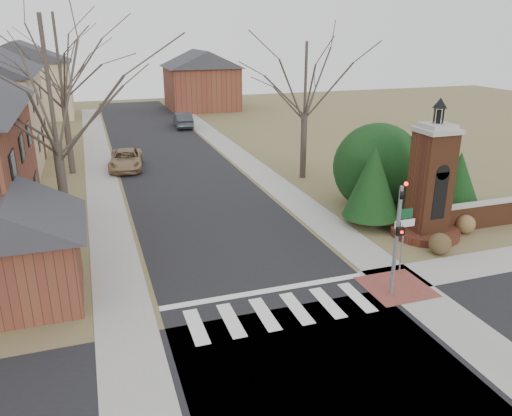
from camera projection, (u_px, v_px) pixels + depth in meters
name	position (u px, v px, depth m)	size (l,w,h in m)	color
ground	(289.00, 323.00, 16.65)	(120.00, 120.00, 0.00)	brown
main_street	(175.00, 165.00, 36.27)	(8.00, 70.00, 0.01)	black
cross_street	(330.00, 380.00, 13.97)	(120.00, 8.00, 0.01)	black
crosswalk_zone	(281.00, 311.00, 17.36)	(8.00, 2.20, 0.02)	silver
stop_bar	(266.00, 291.00, 18.70)	(8.00, 0.35, 0.02)	silver
sidewalk_right_main	(243.00, 159.00, 37.84)	(2.00, 60.00, 0.02)	gray
sidewalk_left	(100.00, 171.00, 34.70)	(2.00, 60.00, 0.02)	gray
curb_apron	(396.00, 287.00, 18.99)	(2.40, 2.40, 0.02)	brown
traffic_signal_pole	(398.00, 230.00, 17.59)	(0.28, 0.41, 4.50)	slate
sign_post	(404.00, 228.00, 19.45)	(0.90, 0.07, 2.75)	slate
brick_gate_monument	(429.00, 192.00, 23.09)	(3.20, 3.20, 6.47)	brown
brick_garden_wall	(501.00, 212.00, 24.96)	(7.50, 0.50, 1.30)	brown
garage_left	(15.00, 244.00, 17.33)	(4.80, 4.80, 4.29)	brown
house_distant_left	(21.00, 78.00, 54.40)	(10.80, 8.80, 8.53)	beige
house_distant_right	(201.00, 79.00, 60.63)	(8.80, 8.80, 7.30)	brown
evergreen_near	(373.00, 181.00, 24.29)	(2.80, 2.80, 4.10)	#473D33
evergreen_mid	(416.00, 164.00, 26.25)	(3.40, 3.40, 4.70)	#473D33
evergreen_far	(458.00, 178.00, 26.20)	(2.40, 2.40, 3.30)	#473D33
evergreen_mass	(378.00, 164.00, 27.03)	(4.80, 4.80, 4.80)	black
bare_tree_0	(47.00, 71.00, 19.97)	(8.05, 8.05, 11.15)	#473D33
bare_tree_1	(57.00, 50.00, 31.45)	(8.40, 8.40, 11.64)	#473D33
bare_tree_2	(58.00, 57.00, 43.23)	(7.35, 7.35, 10.19)	#473D33
bare_tree_3	(306.00, 74.00, 30.93)	(7.00, 7.00, 9.70)	#473D33
pickup_truck	(126.00, 160.00, 34.96)	(2.20, 4.77, 1.33)	#90714F
distant_car	(183.00, 120.00, 49.87)	(1.59, 4.57, 1.51)	#33373B
dry_shrub_left	(440.00, 244.00, 21.66)	(0.96, 0.96, 0.96)	#4C3C23
dry_shrub_right	(465.00, 224.00, 23.92)	(0.92, 0.92, 0.92)	brown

